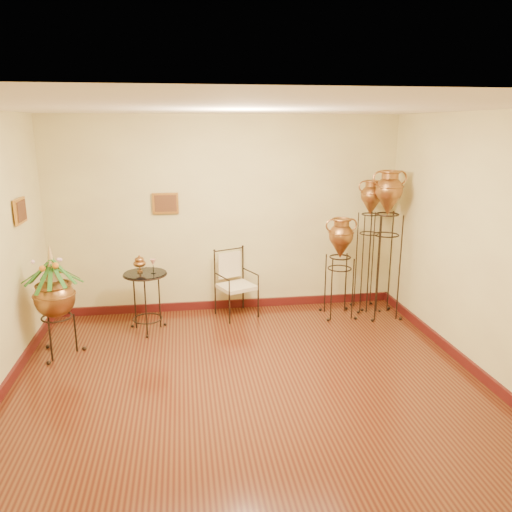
{
  "coord_description": "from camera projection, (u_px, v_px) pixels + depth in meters",
  "views": [
    {
      "loc": [
        -0.62,
        -4.54,
        2.64
      ],
      "look_at": [
        0.25,
        1.3,
        1.1
      ],
      "focal_mm": 35.0,
      "sensor_mm": 36.0,
      "label": 1
    }
  ],
  "objects": [
    {
      "name": "ground",
      "position": [
        251.0,
        393.0,
        5.1
      ],
      "size": [
        5.0,
        5.0,
        0.0
      ],
      "primitive_type": "plane",
      "color": "#572C14",
      "rests_on": "ground"
    },
    {
      "name": "room_shell",
      "position": [
        249.0,
        226.0,
        4.66
      ],
      "size": [
        5.02,
        5.02,
        2.81
      ],
      "color": "beige",
      "rests_on": "ground"
    },
    {
      "name": "amphora_tall",
      "position": [
        368.0,
        244.0,
        7.19
      ],
      "size": [
        0.48,
        0.48,
        1.93
      ],
      "rotation": [
        0.0,
        0.0,
        0.34
      ],
      "color": "black",
      "rests_on": "ground"
    },
    {
      "name": "amphora_mid",
      "position": [
        385.0,
        244.0,
        6.91
      ],
      "size": [
        0.52,
        0.52,
        2.1
      ],
      "rotation": [
        0.0,
        0.0,
        0.12
      ],
      "color": "black",
      "rests_on": "ground"
    },
    {
      "name": "amphora_short",
      "position": [
        340.0,
        267.0,
        7.01
      ],
      "size": [
        0.46,
        0.46,
        1.44
      ],
      "rotation": [
        0.0,
        0.0,
        0.06
      ],
      "color": "black",
      "rests_on": "ground"
    },
    {
      "name": "planter_urn",
      "position": [
        54.0,
        293.0,
        5.77
      ],
      "size": [
        0.96,
        0.96,
        1.37
      ],
      "rotation": [
        0.0,
        0.0,
        0.41
      ],
      "color": "black",
      "rests_on": "ground"
    },
    {
      "name": "armchair",
      "position": [
        236.0,
        284.0,
        7.05
      ],
      "size": [
        0.69,
        0.67,
        0.95
      ],
      "rotation": [
        0.0,
        0.0,
        0.4
      ],
      "color": "black",
      "rests_on": "ground"
    },
    {
      "name": "side_table",
      "position": [
        147.0,
        301.0,
        6.55
      ],
      "size": [
        0.56,
        0.56,
        1.01
      ],
      "rotation": [
        0.0,
        0.0,
        -0.02
      ],
      "color": "black",
      "rests_on": "ground"
    }
  ]
}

